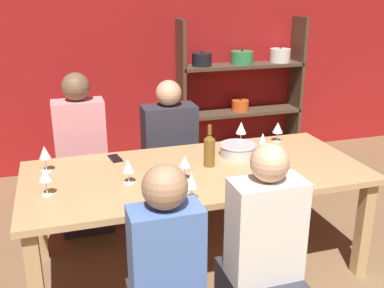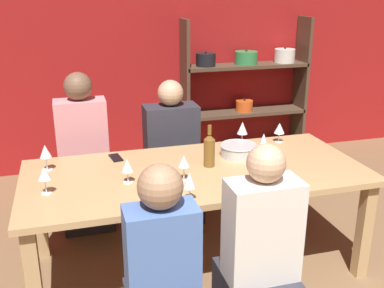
# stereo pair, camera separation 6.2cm
# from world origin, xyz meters

# --- Properties ---
(wall_back_red) EXTENTS (8.80, 0.06, 2.70)m
(wall_back_red) POSITION_xyz_m (0.00, 3.83, 1.35)
(wall_back_red) COLOR #A31919
(wall_back_red) RESTS_ON ground_plane
(shelf_unit) EXTENTS (1.42, 0.30, 1.59)m
(shelf_unit) POSITION_xyz_m (1.05, 3.63, 0.66)
(shelf_unit) COLOR #4C3828
(shelf_unit) RESTS_ON ground_plane
(dining_table) EXTENTS (2.26, 1.01, 0.74)m
(dining_table) POSITION_xyz_m (-0.10, 1.71, 0.66)
(dining_table) COLOR tan
(dining_table) RESTS_ON ground_plane
(mixing_bowl) EXTENTS (0.27, 0.27, 0.09)m
(mixing_bowl) POSITION_xyz_m (0.27, 1.88, 0.78)
(mixing_bowl) COLOR #B7BABC
(mixing_bowl) RESTS_ON dining_table
(wine_bottle_green) EXTENTS (0.08, 0.08, 0.29)m
(wine_bottle_green) POSITION_xyz_m (0.01, 1.75, 0.85)
(wine_bottle_green) COLOR brown
(wine_bottle_green) RESTS_ON dining_table
(wine_glass_empty_a) EXTENTS (0.08, 0.08, 0.18)m
(wine_glass_empty_a) POSITION_xyz_m (-1.05, 1.98, 0.86)
(wine_glass_empty_a) COLOR white
(wine_glass_empty_a) RESTS_ON dining_table
(wine_glass_empty_b) EXTENTS (0.07, 0.07, 0.15)m
(wine_glass_empty_b) POSITION_xyz_m (-0.32, 1.47, 0.85)
(wine_glass_empty_b) COLOR white
(wine_glass_empty_b) RESTS_ON dining_table
(wine_glass_red_a) EXTENTS (0.08, 0.08, 0.17)m
(wine_glass_red_a) POSITION_xyz_m (-1.05, 1.60, 0.86)
(wine_glass_red_a) COLOR white
(wine_glass_red_a) RESTS_ON dining_table
(wine_glass_empty_c) EXTENTS (0.08, 0.08, 0.16)m
(wine_glass_empty_c) POSITION_xyz_m (0.69, 2.08, 0.85)
(wine_glass_empty_c) COLOR white
(wine_glass_empty_c) RESTS_ON dining_table
(wine_glass_empty_d) EXTENTS (0.07, 0.07, 0.16)m
(wine_glass_empty_d) POSITION_xyz_m (-0.56, 1.63, 0.85)
(wine_glass_empty_d) COLOR white
(wine_glass_empty_d) RESTS_ON dining_table
(wine_glass_white_a) EXTENTS (0.07, 0.07, 0.17)m
(wine_glass_white_a) POSITION_xyz_m (-0.22, 1.57, 0.86)
(wine_glass_white_a) COLOR white
(wine_glass_white_a) RESTS_ON dining_table
(wine_glass_red_b) EXTENTS (0.07, 0.07, 0.17)m
(wine_glass_red_b) POSITION_xyz_m (-0.26, 1.29, 0.86)
(wine_glass_red_b) COLOR white
(wine_glass_red_b) RESTS_ON dining_table
(wine_glass_empty_e) EXTENTS (0.08, 0.08, 0.17)m
(wine_glass_empty_e) POSITION_xyz_m (0.33, 1.33, 0.86)
(wine_glass_empty_e) COLOR white
(wine_glass_empty_e) RESTS_ON dining_table
(wine_glass_empty_f) EXTENTS (0.08, 0.08, 0.18)m
(wine_glass_empty_f) POSITION_xyz_m (0.39, 2.10, 0.87)
(wine_glass_empty_f) COLOR white
(wine_glass_empty_f) RESTS_ON dining_table
(wine_glass_white_b) EXTENTS (0.07, 0.07, 0.15)m
(wine_glass_white_b) POSITION_xyz_m (0.47, 1.89, 0.84)
(wine_glass_white_b) COLOR white
(wine_glass_white_b) RESTS_ON dining_table
(cell_phone) EXTENTS (0.09, 0.16, 0.01)m
(cell_phone) POSITION_xyz_m (-0.59, 2.07, 0.74)
(cell_phone) COLOR black
(cell_phone) RESTS_ON dining_table
(person_near_a) EXTENTS (0.38, 0.47, 1.18)m
(person_near_a) POSITION_xyz_m (0.01, 0.89, 0.43)
(person_near_a) COLOR #2D2D38
(person_near_a) RESTS_ON ground_plane
(person_far_a) EXTENTS (0.40, 0.50, 1.28)m
(person_far_a) POSITION_xyz_m (-0.79, 2.58, 0.47)
(person_far_a) COLOR #2D2D38
(person_far_a) RESTS_ON ground_plane
(person_far_b) EXTENTS (0.44, 0.55, 1.19)m
(person_far_b) POSITION_xyz_m (-0.08, 2.52, 0.43)
(person_far_b) COLOR #2D2D38
(person_far_b) RESTS_ON ground_plane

